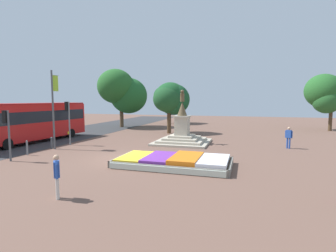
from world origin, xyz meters
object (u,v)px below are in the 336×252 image
object	(u,v)px
banner_pole	(53,107)
pedestrian_crossing_plaza	(57,173)
pedestrian_near_planter	(289,136)
statue_monument	(182,135)
kerb_bollard_mid_b	(52,142)
city_bus	(31,120)
kerb_bollard_mid_a	(27,147)
flower_planter	(175,161)
traffic_light_mid_block	(68,115)
traffic_light_near_crossing	(7,126)

from	to	relation	value
banner_pole	pedestrian_crossing_plaza	distance (m)	11.64
pedestrian_near_planter	statue_monument	bearing A→B (deg)	179.37
pedestrian_near_planter	kerb_bollard_mid_b	xyz separation A→B (m)	(-18.09, -5.38, -0.51)
city_bus	kerb_bollard_mid_b	size ratio (longest dim) A/B	12.77
city_bus	kerb_bollard_mid_a	xyz separation A→B (m)	(3.92, -4.46, -1.50)
flower_planter	banner_pole	bearing A→B (deg)	166.82
statue_monument	flower_planter	bearing A→B (deg)	-79.60
traffic_light_mid_block	banner_pole	size ratio (longest dim) A/B	0.60
banner_pole	kerb_bollard_mid_b	distance (m)	2.81
kerb_bollard_mid_b	pedestrian_crossing_plaza	bearing A→B (deg)	-48.75
traffic_light_mid_block	city_bus	xyz separation A→B (m)	(-4.10, 0.11, -0.51)
traffic_light_near_crossing	city_bus	world-z (taller)	city_bus
statue_monument	kerb_bollard_mid_a	size ratio (longest dim) A/B	4.56
pedestrian_near_planter	kerb_bollard_mid_a	distance (m)	19.70
flower_planter	kerb_bollard_mid_b	size ratio (longest dim) A/B	7.25
traffic_light_mid_block	flower_planter	bearing A→B (deg)	-22.31
traffic_light_mid_block	kerb_bollard_mid_a	xyz separation A→B (m)	(-0.18, -4.35, -2.01)
city_bus	kerb_bollard_mid_b	distance (m)	4.60
statue_monument	pedestrian_crossing_plaza	size ratio (longest dim) A/B	2.70
statue_monument	pedestrian_crossing_plaza	distance (m)	14.36
pedestrian_near_planter	city_bus	bearing A→B (deg)	-171.14
traffic_light_mid_block	kerb_bollard_mid_a	bearing A→B (deg)	-92.33
traffic_light_near_crossing	pedestrian_near_planter	size ratio (longest dim) A/B	1.86
city_bus	kerb_bollard_mid_a	distance (m)	6.13
pedestrian_near_planter	pedestrian_crossing_plaza	distance (m)	17.56
banner_pole	city_bus	xyz separation A→B (m)	(-4.21, 2.01, -1.24)
traffic_light_near_crossing	banner_pole	bearing A→B (deg)	90.66
traffic_light_near_crossing	traffic_light_mid_block	xyz separation A→B (m)	(-0.17, 6.16, 0.28)
pedestrian_near_planter	traffic_light_mid_block	bearing A→B (deg)	-168.80
pedestrian_crossing_plaza	traffic_light_mid_block	bearing A→B (deg)	125.14
statue_monument	city_bus	bearing A→B (deg)	-165.09
statue_monument	pedestrian_near_planter	bearing A→B (deg)	-0.63
pedestrian_near_planter	traffic_light_near_crossing	bearing A→B (deg)	-151.29
banner_pole	flower_planter	bearing A→B (deg)	-13.18
traffic_light_mid_block	banner_pole	bearing A→B (deg)	-86.47
pedestrian_near_planter	kerb_bollard_mid_b	world-z (taller)	pedestrian_near_planter
banner_pole	kerb_bollard_mid_a	xyz separation A→B (m)	(-0.29, -2.46, -2.74)
traffic_light_near_crossing	kerb_bollard_mid_a	world-z (taller)	traffic_light_near_crossing
flower_planter	kerb_bollard_mid_b	bearing A→B (deg)	166.95
pedestrian_crossing_plaza	kerb_bollard_mid_a	size ratio (longest dim) A/B	1.69
banner_pole	city_bus	world-z (taller)	banner_pole
statue_monument	traffic_light_mid_block	distance (m)	9.99
city_bus	pedestrian_crossing_plaza	xyz separation A→B (m)	(11.58, -10.74, -1.02)
banner_pole	pedestrian_near_planter	xyz separation A→B (m)	(17.75, 5.43, -2.28)
city_bus	pedestrian_crossing_plaza	size ratio (longest dim) A/B	6.81
banner_pole	pedestrian_near_planter	distance (m)	18.70
city_bus	traffic_light_near_crossing	bearing A→B (deg)	-55.79
banner_pole	traffic_light_mid_block	bearing A→B (deg)	93.53
flower_planter	kerb_bollard_mid_a	xyz separation A→B (m)	(-10.77, -0.00, 0.28)
flower_planter	traffic_light_near_crossing	bearing A→B (deg)	-170.15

